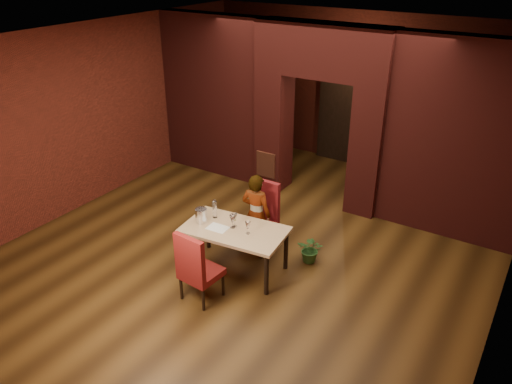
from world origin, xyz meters
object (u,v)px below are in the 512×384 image
dining_table (235,249)px  wine_glass_b (233,221)px  wine_glass_c (248,228)px  water_bottle (215,209)px  potted_plant (311,249)px  chair_near (201,265)px  person_seated (256,214)px  wine_bucket (201,216)px  wine_glass_a (234,220)px  chair_far (258,218)px

dining_table → wine_glass_b: wine_glass_b is taller
wine_glass_c → water_bottle: water_bottle is taller
potted_plant → chair_near: bearing=-118.9°
wine_glass_c → potted_plant: (0.62, 0.78, -0.57)m
person_seated → potted_plant: (0.87, 0.18, -0.44)m
wine_glass_b → wine_bucket: bearing=-166.8°
wine_glass_a → wine_bucket: wine_bucket is taller
chair_far → wine_glass_b: (-0.02, -0.65, 0.25)m
chair_far → wine_bucket: 0.95m
wine_bucket → water_bottle: water_bottle is taller
person_seated → potted_plant: 0.99m
wine_glass_a → wine_glass_b: same height
chair_near → chair_far: bearing=-84.9°
dining_table → potted_plant: size_ratio=3.41×
chair_near → wine_bucket: size_ratio=4.92×
chair_far → person_seated: 0.13m
dining_table → wine_glass_c: wine_glass_c is taller
wine_glass_c → water_bottle: size_ratio=0.66×
wine_glass_a → potted_plant: (0.90, 0.72, -0.58)m
wine_glass_b → wine_glass_c: size_ratio=1.07×
wine_glass_b → wine_glass_c: bearing=-4.0°
wine_glass_b → water_bottle: water_bottle is taller
potted_plant → wine_glass_b: bearing=-139.7°
chair_near → water_bottle: bearing=-60.0°
wine_glass_a → wine_bucket: (-0.48, -0.15, 0.00)m
person_seated → wine_glass_c: (0.24, -0.60, 0.13)m
chair_far → person_seated: bearing=-79.3°
wine_bucket → dining_table: bearing=10.9°
wine_glass_a → wine_glass_c: (0.27, -0.06, -0.01)m
chair_near → wine_glass_a: (-0.03, 0.84, 0.27)m
dining_table → wine_glass_c: (0.23, -0.01, 0.44)m
wine_glass_c → wine_bucket: wine_bucket is taller
person_seated → wine_bucket: (-0.51, -0.69, 0.14)m
wine_glass_b → water_bottle: (-0.40, 0.11, 0.04)m
potted_plant → chair_far: bearing=-173.1°
wine_glass_a → water_bottle: bearing=170.7°
chair_far → wine_glass_a: (-0.02, -0.61, 0.25)m
person_seated → dining_table: bearing=85.9°
dining_table → chair_near: 0.81m
chair_near → wine_bucket: 0.90m
dining_table → potted_plant: dining_table is taller
person_seated → wine_glass_c: bearing=107.1°
water_bottle → potted_plant: bearing=26.8°
chair_far → person_seated: size_ratio=0.84×
wine_glass_c → wine_bucket: bearing=-173.0°
person_seated → wine_glass_b: bearing=81.8°
wine_glass_a → wine_glass_c: size_ratio=1.08×
dining_table → wine_bucket: 0.70m
person_seated → wine_glass_a: size_ratio=6.40×
person_seated → wine_glass_a: person_seated is taller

